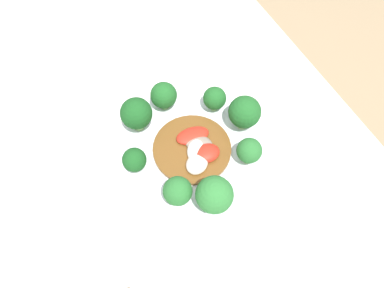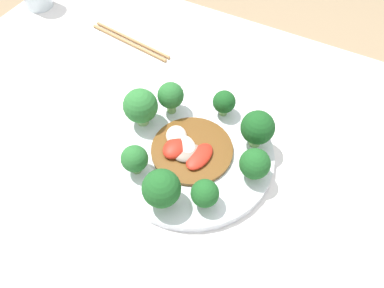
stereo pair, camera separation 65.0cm
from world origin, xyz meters
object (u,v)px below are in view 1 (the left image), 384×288
Objects in this scene: broccoli_northeast at (136,114)px; broccoli_south at (245,112)px; plate at (192,152)px; broccoli_west at (214,195)px; broccoli_southeast at (215,98)px; stirfry_center at (195,149)px; broccoli_northwest at (178,191)px; broccoli_east at (164,96)px; broccoli_southwest at (249,151)px; broccoli_north at (134,160)px.

broccoli_south is at bearing -115.32° from broccoli_northeast.
plate is at bearing 93.18° from broccoli_south.
broccoli_west is at bearing -165.59° from broccoli_northeast.
stirfry_center is at bearing 132.41° from broccoli_southeast.
broccoli_west reaches higher than broccoli_northeast.
broccoli_northwest is 1.10× the size of broccoli_east.
broccoli_southwest is at bearing -127.64° from stirfry_center.
broccoli_west is (-0.19, -0.05, 0.00)m from broccoli_northeast.
broccoli_east reaches higher than broccoli_southwest.
broccoli_east is at bearing 60.76° from broccoli_southeast.
broccoli_northwest is 0.19m from broccoli_southeast.
broccoli_northwest reaches higher than broccoli_east.
broccoli_south is at bearing -91.20° from broccoli_north.
broccoli_northwest reaches higher than broccoli_southwest.
broccoli_southwest is 0.07m from broccoli_south.
broccoli_northwest is at bearing 56.30° from broccoli_west.
broccoli_south is (-0.08, -0.17, -0.00)m from broccoli_northeast.
broccoli_north is at bearing 24.19° from broccoli_northwest.
broccoli_west is (-0.17, 0.09, 0.01)m from broccoli_southeast.
broccoli_east is (0.02, -0.06, -0.01)m from broccoli_northeast.
broccoli_northwest is 1.15× the size of broccoli_southwest.
broccoli_southwest is at bearing -83.90° from broccoli_northwest.
broccoli_north reaches higher than stirfry_center.
broccoli_northeast is 0.98× the size of broccoli_west.
plate is 3.94× the size of broccoli_south.
broccoli_southwest reaches higher than stirfry_center.
broccoli_east is at bearing -70.60° from broccoli_northeast.
broccoli_west is at bearing -143.79° from broccoli_north.
broccoli_east is 0.15m from broccoli_south.
broccoli_west reaches higher than broccoli_southeast.
broccoli_southeast is 0.09m from broccoli_east.
stirfry_center is (-0.11, -0.01, -0.02)m from broccoli_east.
broccoli_northeast is (0.09, 0.06, 0.05)m from plate.
plate is 4.80× the size of broccoli_east.
broccoli_northeast is 0.06m from broccoli_east.
broccoli_northeast is 0.52× the size of stirfry_center.
broccoli_south is 0.51× the size of stirfry_center.
plate is 0.11m from broccoli_north.
broccoli_south is 1.38× the size of broccoli_north.
plate is 3.90× the size of broccoli_northeast.
broccoli_southwest is (-0.15, -0.14, -0.01)m from broccoli_northeast.
broccoli_west reaches higher than broccoli_south.
stirfry_center is (-0.01, 0.10, -0.03)m from broccoli_south.
broccoli_southwest reaches higher than broccoli_north.
broccoli_southeast is at bearing -47.59° from stirfry_center.
stirfry_center is at bearing 52.36° from broccoli_southwest.
broccoli_south is at bearing -46.78° from broccoli_west.
broccoli_east reaches higher than stirfry_center.
broccoli_northeast reaches higher than plate.
broccoli_west is (-0.03, -0.05, 0.00)m from broccoli_northwest.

